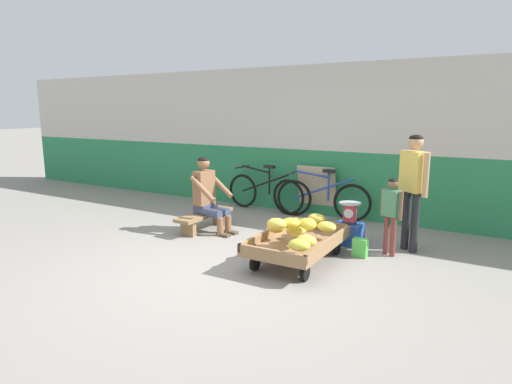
{
  "coord_description": "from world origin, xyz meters",
  "views": [
    {
      "loc": [
        2.81,
        -3.84,
        1.84
      ],
      "look_at": [
        -0.09,
        1.04,
        0.75
      ],
      "focal_mm": 30.12,
      "sensor_mm": 36.0,
      "label": 1
    }
  ],
  "objects_px": {
    "bicycle_near_left": "(265,192)",
    "sign_board": "(317,191)",
    "plastic_crate": "(349,234)",
    "customer_child": "(391,208)",
    "shopping_bag": "(360,248)",
    "weighing_scale": "(350,213)",
    "customer_adult": "(413,180)",
    "low_bench": "(205,217)",
    "vendor_seated": "(208,195)",
    "banana_cart": "(298,243)",
    "bicycle_far_left": "(322,198)"
  },
  "relations": [
    {
      "from": "vendor_seated",
      "to": "customer_child",
      "type": "relative_size",
      "value": 1.14
    },
    {
      "from": "bicycle_near_left",
      "to": "bicycle_far_left",
      "type": "xyz_separation_m",
      "value": [
        1.13,
        -0.0,
        0.0
      ]
    },
    {
      "from": "vendor_seated",
      "to": "shopping_bag",
      "type": "xyz_separation_m",
      "value": [
        2.37,
        0.02,
        -0.45
      ]
    },
    {
      "from": "customer_adult",
      "to": "vendor_seated",
      "type": "bearing_deg",
      "value": -168.29
    },
    {
      "from": "plastic_crate",
      "to": "sign_board",
      "type": "bearing_deg",
      "value": 127.75
    },
    {
      "from": "plastic_crate",
      "to": "bicycle_near_left",
      "type": "xyz_separation_m",
      "value": [
        -2.0,
        1.16,
        0.2
      ]
    },
    {
      "from": "low_bench",
      "to": "sign_board",
      "type": "relative_size",
      "value": 1.26
    },
    {
      "from": "weighing_scale",
      "to": "vendor_seated",
      "type": "bearing_deg",
      "value": -167.92
    },
    {
      "from": "weighing_scale",
      "to": "bicycle_far_left",
      "type": "distance_m",
      "value": 1.46
    },
    {
      "from": "sign_board",
      "to": "shopping_bag",
      "type": "height_order",
      "value": "sign_board"
    },
    {
      "from": "weighing_scale",
      "to": "customer_adult",
      "type": "distance_m",
      "value": 0.93
    },
    {
      "from": "weighing_scale",
      "to": "low_bench",
      "type": "bearing_deg",
      "value": -168.64
    },
    {
      "from": "banana_cart",
      "to": "weighing_scale",
      "type": "height_order",
      "value": "weighing_scale"
    },
    {
      "from": "banana_cart",
      "to": "customer_child",
      "type": "relative_size",
      "value": 1.45
    },
    {
      "from": "plastic_crate",
      "to": "customer_child",
      "type": "xyz_separation_m",
      "value": [
        0.59,
        -0.18,
        0.47
      ]
    },
    {
      "from": "sign_board",
      "to": "customer_child",
      "type": "bearing_deg",
      "value": -43.07
    },
    {
      "from": "plastic_crate",
      "to": "shopping_bag",
      "type": "height_order",
      "value": "plastic_crate"
    },
    {
      "from": "customer_adult",
      "to": "shopping_bag",
      "type": "bearing_deg",
      "value": -130.09
    },
    {
      "from": "customer_adult",
      "to": "bicycle_near_left",
      "type": "bearing_deg",
      "value": 159.88
    },
    {
      "from": "banana_cart",
      "to": "customer_adult",
      "type": "bearing_deg",
      "value": 46.69
    },
    {
      "from": "bicycle_near_left",
      "to": "bicycle_far_left",
      "type": "relative_size",
      "value": 1.0
    },
    {
      "from": "plastic_crate",
      "to": "sign_board",
      "type": "height_order",
      "value": "sign_board"
    },
    {
      "from": "bicycle_near_left",
      "to": "customer_adult",
      "type": "xyz_separation_m",
      "value": [
        2.78,
        -1.02,
        0.6
      ]
    },
    {
      "from": "banana_cart",
      "to": "vendor_seated",
      "type": "bearing_deg",
      "value": 162.65
    },
    {
      "from": "low_bench",
      "to": "bicycle_far_left",
      "type": "bearing_deg",
      "value": 50.99
    },
    {
      "from": "bicycle_near_left",
      "to": "banana_cart",
      "type": "bearing_deg",
      "value": -51.85
    },
    {
      "from": "weighing_scale",
      "to": "customer_adult",
      "type": "xyz_separation_m",
      "value": [
        0.77,
        0.15,
        0.5
      ]
    },
    {
      "from": "weighing_scale",
      "to": "customer_child",
      "type": "bearing_deg",
      "value": -16.79
    },
    {
      "from": "banana_cart",
      "to": "customer_child",
      "type": "height_order",
      "value": "customer_child"
    },
    {
      "from": "banana_cart",
      "to": "bicycle_far_left",
      "type": "bearing_deg",
      "value": 104.7
    },
    {
      "from": "bicycle_near_left",
      "to": "sign_board",
      "type": "xyz_separation_m",
      "value": [
        0.95,
        0.19,
        0.09
      ]
    },
    {
      "from": "bicycle_far_left",
      "to": "vendor_seated",
      "type": "bearing_deg",
      "value": -126.9
    },
    {
      "from": "low_bench",
      "to": "weighing_scale",
      "type": "relative_size",
      "value": 3.69
    },
    {
      "from": "shopping_bag",
      "to": "weighing_scale",
      "type": "bearing_deg",
      "value": 124.46
    },
    {
      "from": "vendor_seated",
      "to": "customer_adult",
      "type": "bearing_deg",
      "value": 11.71
    },
    {
      "from": "vendor_seated",
      "to": "bicycle_near_left",
      "type": "bearing_deg",
      "value": 87.38
    },
    {
      "from": "low_bench",
      "to": "bicycle_far_left",
      "type": "height_order",
      "value": "bicycle_far_left"
    },
    {
      "from": "low_bench",
      "to": "plastic_crate",
      "type": "relative_size",
      "value": 3.08
    },
    {
      "from": "banana_cart",
      "to": "sign_board",
      "type": "bearing_deg",
      "value": 107.54
    },
    {
      "from": "weighing_scale",
      "to": "shopping_bag",
      "type": "bearing_deg",
      "value": -55.54
    },
    {
      "from": "plastic_crate",
      "to": "weighing_scale",
      "type": "relative_size",
      "value": 1.2
    },
    {
      "from": "vendor_seated",
      "to": "low_bench",
      "type": "bearing_deg",
      "value": 173.68
    },
    {
      "from": "vendor_seated",
      "to": "shopping_bag",
      "type": "relative_size",
      "value": 4.75
    },
    {
      "from": "bicycle_near_left",
      "to": "customer_adult",
      "type": "bearing_deg",
      "value": -20.12
    },
    {
      "from": "customer_adult",
      "to": "shopping_bag",
      "type": "distance_m",
      "value": 1.12
    },
    {
      "from": "bicycle_near_left",
      "to": "customer_child",
      "type": "xyz_separation_m",
      "value": [
        2.6,
        -1.34,
        0.27
      ]
    },
    {
      "from": "low_bench",
      "to": "customer_adult",
      "type": "relative_size",
      "value": 0.72
    },
    {
      "from": "banana_cart",
      "to": "weighing_scale",
      "type": "bearing_deg",
      "value": 73.02
    },
    {
      "from": "bicycle_near_left",
      "to": "customer_adult",
      "type": "distance_m",
      "value": 3.02
    },
    {
      "from": "bicycle_near_left",
      "to": "shopping_bag",
      "type": "bearing_deg",
      "value": -34.71
    }
  ]
}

